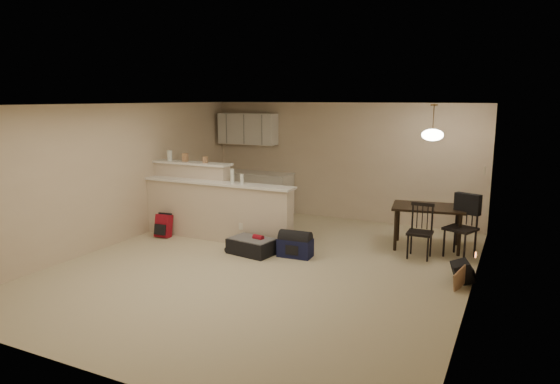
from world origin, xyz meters
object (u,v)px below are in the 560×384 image
Objects in this scene: red_backpack at (164,226)px; black_daypack at (462,272)px; navy_duffel at (295,248)px; dining_chair_near at (420,231)px; pendant_lamp at (433,134)px; dining_table at (428,211)px; dining_chair_far at (461,227)px; suitcase at (252,246)px.

red_backpack is 1.31× the size of black_daypack.
dining_chair_near is at bearing 20.99° from navy_duffel.
pendant_lamp is at bearing 88.05° from dining_chair_near.
pendant_lamp is (0.00, -0.00, 1.33)m from dining_table.
pendant_lamp reaches higher than dining_chair_far.
dining_table is at bearing 90.00° from pendant_lamp.
dining_chair_near is 4.68m from red_backpack.
black_daypack is (2.63, 0.00, -0.01)m from navy_duffel.
suitcase is 3.35m from black_daypack.
pendant_lamp is at bearing 174.88° from dining_chair_far.
dining_table reaches higher than navy_duffel.
dining_table is at bearing 41.47° from suitcase.
dining_table reaches higher than suitcase.
dining_chair_near is at bearing 5.38° from red_backpack.
pendant_lamp reaches higher than dining_table.
pendant_lamp reaches higher than suitcase.
black_daypack is at bearing -48.42° from dining_chair_near.
black_daypack is at bearing -62.78° from pendant_lamp.
dining_table is 4.00× the size of black_daypack.
red_backpack is at bearing -145.15° from dining_chair_far.
dining_chair_far reaches higher than dining_table.
dining_table is 1.46× the size of dining_chair_near.
black_daypack is (0.77, -0.84, -0.30)m from dining_chair_near.
red_backpack is at bearing -171.28° from dining_table.
black_daypack is at bearing -71.69° from dining_table.
navy_duffel is at bearing 23.24° from suitcase.
navy_duffel is at bearing -132.36° from dining_chair_far.
dining_chair_near reaches higher than navy_duffel.
dining_chair_far is (0.58, -0.30, -0.15)m from dining_table.
dining_table is at bearing 88.05° from dining_chair_near.
suitcase is at bearing -169.08° from navy_duffel.
dining_chair_far reaches higher than black_daypack.
navy_duffel is 1.70× the size of black_daypack.
navy_duffel is at bearing 72.18° from black_daypack.
navy_duffel is (-1.87, -1.46, -0.51)m from dining_table.
dining_chair_far reaches higher than suitcase.
dining_table is 1.74× the size of suitcase.
suitcase is 0.75m from navy_duffel.
red_backpack is at bearing -170.54° from dining_chair_near.
pendant_lamp is 1.61m from dining_chair_far.
dining_chair_far is 1.24m from black_daypack.
navy_duffel is (-2.45, -1.17, -0.36)m from dining_chair_far.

